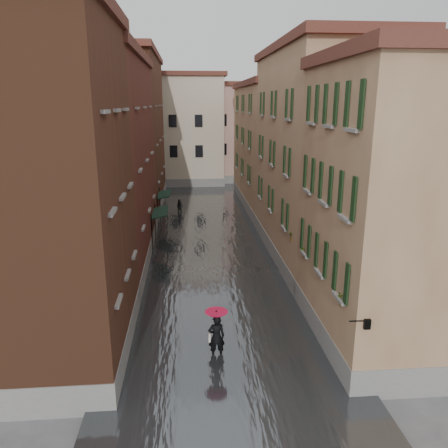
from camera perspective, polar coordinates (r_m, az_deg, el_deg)
name	(u,v)px	position (r m, az deg, el deg)	size (l,w,h in m)	color
ground	(221,323)	(21.17, -0.33, -12.76)	(120.00, 120.00, 0.00)	#4F4F51
floodwater	(208,238)	(33.14, -2.11, -1.90)	(10.00, 60.00, 0.20)	#404347
building_left_near	(40,200)	(17.84, -22.88, 2.86)	(6.00, 8.00, 13.00)	brown
building_left_mid	(97,166)	(28.38, -16.20, 7.28)	(6.00, 14.00, 12.50)	maroon
building_left_far	(128,136)	(43.04, -12.48, 11.16)	(6.00, 16.00, 14.00)	brown
building_right_near	(396,212)	(19.10, 21.59, 1.46)	(6.00, 8.00, 11.50)	#8D6848
building_right_mid	(318,160)	(29.06, 12.23, 8.22)	(6.00, 14.00, 13.00)	tan
building_right_far	(273,148)	(43.62, 6.45, 9.83)	(6.00, 16.00, 11.50)	#8D6848
building_end_cream	(174,132)	(56.71, -6.54, 11.89)	(12.00, 9.00, 13.00)	beige
building_end_pink	(243,134)	(59.19, 2.45, 11.64)	(10.00, 9.00, 12.00)	#CDA190
awning_near	(160,213)	(31.36, -8.41, 1.43)	(1.09, 3.27, 2.80)	#152F22
awning_far	(164,195)	(37.51, -7.86, 3.78)	(1.09, 3.24, 2.80)	#152F22
wall_lantern	(366,323)	(15.53, 18.05, -12.22)	(0.71, 0.22, 0.35)	black
window_planters	(312,252)	(20.25, 11.43, -3.58)	(0.59, 8.57, 0.84)	brown
pedestrian_main	(216,330)	(18.02, -1.01, -13.72)	(0.95, 0.95, 2.06)	black
pedestrian_far	(180,207)	(40.73, -5.80, 2.24)	(0.69, 0.53, 1.41)	black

